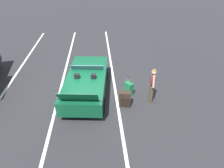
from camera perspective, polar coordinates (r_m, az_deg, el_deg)
ground_plane at (r=9.21m, az=-7.43°, el=-2.55°), size 80.00×80.00×0.00m
lot_line_near at (r=9.22m, az=1.03°, el=-2.17°), size 18.00×0.12×0.01m
lot_line_mid at (r=9.39m, az=-15.62°, el=-2.86°), size 18.00×0.12×0.01m
lot_line_far at (r=10.30m, az=-30.50°, el=-3.28°), size 18.00×0.12×0.01m
convertible_car at (r=9.04m, az=-7.54°, el=1.22°), size 4.37×2.18×1.50m
suitcase_large_black at (r=8.15m, az=3.92°, el=-4.56°), size 0.38×0.52×0.74m
suitcase_medium_bright at (r=8.91m, az=5.08°, el=-1.31°), size 0.47×0.42×0.96m
traveler_person at (r=8.25m, az=12.13°, el=0.02°), size 0.61×0.26×1.65m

